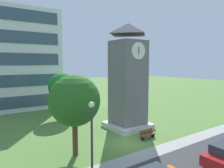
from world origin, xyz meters
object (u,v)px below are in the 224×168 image
at_px(clock_tower, 128,82).
at_px(tree_streetside, 63,87).
at_px(street_lamp, 92,133).
at_px(tree_by_building, 74,101).
at_px(park_bench, 147,134).

height_order(clock_tower, tree_streetside, clock_tower).
distance_m(street_lamp, tree_by_building, 4.51).
xyz_separation_m(street_lamp, tree_streetside, (4.49, 16.05, 1.00)).
height_order(tree_by_building, tree_streetside, tree_by_building).
bearing_deg(tree_by_building, tree_streetside, 72.81).
relative_size(clock_tower, street_lamp, 2.31).
distance_m(park_bench, tree_by_building, 8.40).
xyz_separation_m(park_bench, street_lamp, (-8.22, -3.65, 2.76)).
bearing_deg(park_bench, tree_streetside, 106.71).
bearing_deg(tree_streetside, clock_tower, -63.10).
distance_m(clock_tower, tree_streetside, 9.67).
relative_size(tree_by_building, tree_streetside, 1.06).
bearing_deg(tree_streetside, street_lamp, -105.64).
bearing_deg(tree_streetside, tree_by_building, -107.19).
relative_size(clock_tower, tree_streetside, 1.91).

